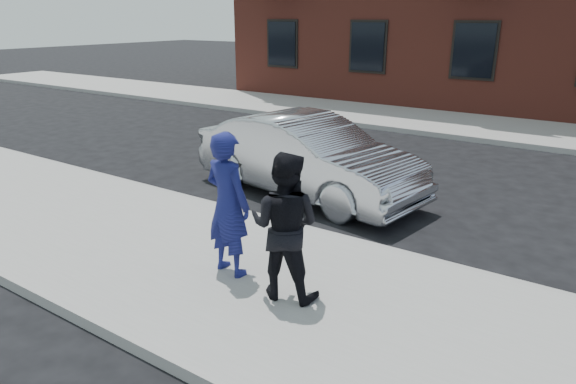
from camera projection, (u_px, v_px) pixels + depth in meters
The scene contains 8 objects.
ground at pixel (200, 258), 7.32m from camera, with size 100.00×100.00×0.00m, color black.
near_sidewalk at pixel (187, 260), 7.10m from camera, with size 50.00×3.50×0.15m, color gray.
near_curb at pixel (264, 220), 8.51m from camera, with size 50.00×0.10×0.15m, color #999691.
far_sidewalk at pixel (448, 123), 16.12m from camera, with size 50.00×3.50×0.15m, color gray.
far_curb at pixel (428, 134), 14.71m from camera, with size 50.00×0.10×0.15m, color #999691.
silver_sedan at pixel (307, 157), 9.68m from camera, with size 1.61×4.63×1.52m, color #B7BABF.
man_hoodie at pixel (228, 204), 6.35m from camera, with size 0.72×0.55×1.85m.
man_peacoat at pixel (285, 226), 5.82m from camera, with size 0.97×0.83×1.74m.
Camera 1 is at (4.75, -4.78, 3.29)m, focal length 32.00 mm.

